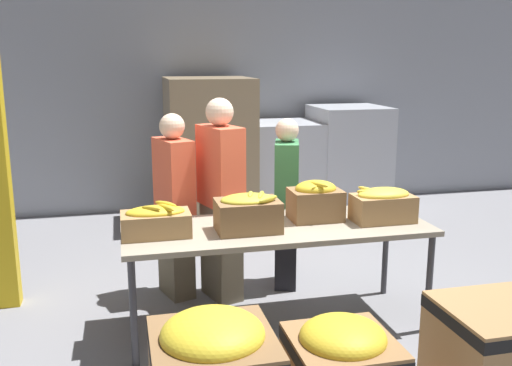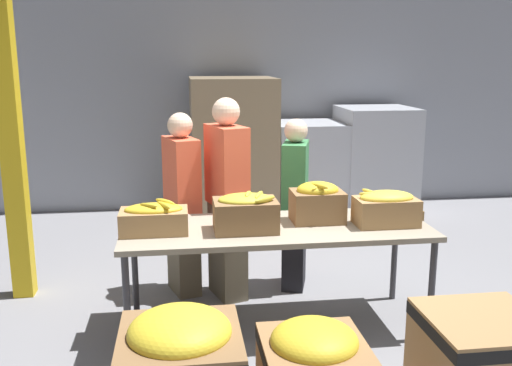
{
  "view_description": "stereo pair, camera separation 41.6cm",
  "coord_description": "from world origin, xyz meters",
  "px_view_note": "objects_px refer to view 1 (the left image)",
  "views": [
    {
      "loc": [
        -1.11,
        -3.96,
        2.05
      ],
      "look_at": [
        -0.14,
        0.08,
        1.13
      ],
      "focal_mm": 40.0,
      "sensor_mm": 36.0,
      "label": 1
    },
    {
      "loc": [
        -0.7,
        -4.04,
        2.05
      ],
      "look_at": [
        -0.14,
        0.08,
        1.13
      ],
      "focal_mm": 40.0,
      "sensor_mm": 36.0,
      "label": 2
    }
  ],
  "objects_px": {
    "banana_box_0": "(156,221)",
    "pallet_stack_2": "(285,169)",
    "banana_box_1": "(248,212)",
    "pallet_stack_0": "(348,160)",
    "banana_box_2": "(315,200)",
    "volunteer_1": "(221,201)",
    "volunteer_0": "(286,204)",
    "volunteer_2": "(175,207)",
    "pallet_stack_1": "(210,152)",
    "donation_bin_2": "(495,362)",
    "sorting_table": "(277,233)",
    "banana_box_3": "(383,204)"
  },
  "relations": [
    {
      "from": "pallet_stack_1",
      "to": "pallet_stack_0",
      "type": "bearing_deg",
      "value": 2.38
    },
    {
      "from": "volunteer_0",
      "to": "volunteer_1",
      "type": "height_order",
      "value": "volunteer_1"
    },
    {
      "from": "donation_bin_2",
      "to": "volunteer_1",
      "type": "bearing_deg",
      "value": 119.27
    },
    {
      "from": "sorting_table",
      "to": "banana_box_1",
      "type": "relative_size",
      "value": 5.01
    },
    {
      "from": "volunteer_0",
      "to": "pallet_stack_2",
      "type": "relative_size",
      "value": 1.25
    },
    {
      "from": "volunteer_0",
      "to": "volunteer_2",
      "type": "height_order",
      "value": "volunteer_2"
    },
    {
      "from": "donation_bin_2",
      "to": "pallet_stack_2",
      "type": "distance_m",
      "value": 4.55
    },
    {
      "from": "banana_box_1",
      "to": "banana_box_2",
      "type": "height_order",
      "value": "banana_box_2"
    },
    {
      "from": "banana_box_0",
      "to": "volunteer_2",
      "type": "distance_m",
      "value": 0.84
    },
    {
      "from": "pallet_stack_1",
      "to": "volunteer_2",
      "type": "bearing_deg",
      "value": -106.29
    },
    {
      "from": "volunteer_0",
      "to": "pallet_stack_2",
      "type": "height_order",
      "value": "volunteer_0"
    },
    {
      "from": "volunteer_1",
      "to": "pallet_stack_1",
      "type": "height_order",
      "value": "pallet_stack_1"
    },
    {
      "from": "pallet_stack_1",
      "to": "pallet_stack_2",
      "type": "xyz_separation_m",
      "value": [
        1.0,
        0.08,
        -0.29
      ]
    },
    {
      "from": "pallet_stack_2",
      "to": "donation_bin_2",
      "type": "bearing_deg",
      "value": -91.31
    },
    {
      "from": "banana_box_1",
      "to": "banana_box_2",
      "type": "bearing_deg",
      "value": 16.31
    },
    {
      "from": "volunteer_2",
      "to": "donation_bin_2",
      "type": "relative_size",
      "value": 2.23
    },
    {
      "from": "banana_box_0",
      "to": "pallet_stack_1",
      "type": "distance_m",
      "value": 3.16
    },
    {
      "from": "banana_box_1",
      "to": "pallet_stack_2",
      "type": "distance_m",
      "value": 3.4
    },
    {
      "from": "banana_box_0",
      "to": "donation_bin_2",
      "type": "bearing_deg",
      "value": -39.08
    },
    {
      "from": "sorting_table",
      "to": "volunteer_0",
      "type": "height_order",
      "value": "volunteer_0"
    },
    {
      "from": "banana_box_1",
      "to": "pallet_stack_0",
      "type": "xyz_separation_m",
      "value": [
        2.09,
        3.16,
        -0.26
      ]
    },
    {
      "from": "banana_box_1",
      "to": "pallet_stack_0",
      "type": "height_order",
      "value": "pallet_stack_0"
    },
    {
      "from": "banana_box_2",
      "to": "volunteer_2",
      "type": "relative_size",
      "value": 0.25
    },
    {
      "from": "banana_box_2",
      "to": "volunteer_0",
      "type": "bearing_deg",
      "value": 93.07
    },
    {
      "from": "volunteer_2",
      "to": "pallet_stack_2",
      "type": "distance_m",
      "value": 2.85
    },
    {
      "from": "volunteer_2",
      "to": "pallet_stack_0",
      "type": "xyz_separation_m",
      "value": [
        2.54,
        2.31,
        -0.1
      ]
    },
    {
      "from": "donation_bin_2",
      "to": "pallet_stack_0",
      "type": "xyz_separation_m",
      "value": [
        0.99,
        4.54,
        0.31
      ]
    },
    {
      "from": "pallet_stack_2",
      "to": "banana_box_3",
      "type": "bearing_deg",
      "value": -92.59
    },
    {
      "from": "pallet_stack_2",
      "to": "volunteer_0",
      "type": "bearing_deg",
      "value": -106.02
    },
    {
      "from": "banana_box_3",
      "to": "pallet_stack_2",
      "type": "relative_size",
      "value": 0.38
    },
    {
      "from": "pallet_stack_1",
      "to": "donation_bin_2",
      "type": "bearing_deg",
      "value": -78.59
    },
    {
      "from": "sorting_table",
      "to": "banana_box_3",
      "type": "height_order",
      "value": "banana_box_3"
    },
    {
      "from": "volunteer_0",
      "to": "pallet_stack_0",
      "type": "distance_m",
      "value": 2.79
    },
    {
      "from": "banana_box_2",
      "to": "banana_box_3",
      "type": "xyz_separation_m",
      "value": [
        0.49,
        -0.17,
        -0.02
      ]
    },
    {
      "from": "sorting_table",
      "to": "banana_box_2",
      "type": "bearing_deg",
      "value": 15.12
    },
    {
      "from": "banana_box_0",
      "to": "pallet_stack_0",
      "type": "xyz_separation_m",
      "value": [
        2.74,
        3.12,
        -0.22
      ]
    },
    {
      "from": "banana_box_2",
      "to": "banana_box_3",
      "type": "relative_size",
      "value": 0.85
    },
    {
      "from": "sorting_table",
      "to": "banana_box_3",
      "type": "bearing_deg",
      "value": -5.35
    },
    {
      "from": "banana_box_2",
      "to": "pallet_stack_0",
      "type": "bearing_deg",
      "value": 63.17
    },
    {
      "from": "volunteer_0",
      "to": "volunteer_2",
      "type": "relative_size",
      "value": 0.96
    },
    {
      "from": "volunteer_0",
      "to": "pallet_stack_2",
      "type": "bearing_deg",
      "value": -179.38
    },
    {
      "from": "banana_box_0",
      "to": "pallet_stack_2",
      "type": "relative_size",
      "value": 0.39
    },
    {
      "from": "banana_box_1",
      "to": "pallet_stack_1",
      "type": "relative_size",
      "value": 0.25
    },
    {
      "from": "banana_box_2",
      "to": "volunteer_1",
      "type": "height_order",
      "value": "volunteer_1"
    },
    {
      "from": "banana_box_0",
      "to": "pallet_stack_1",
      "type": "xyz_separation_m",
      "value": [
        0.86,
        3.04,
        -0.03
      ]
    },
    {
      "from": "banana_box_0",
      "to": "volunteer_2",
      "type": "xyz_separation_m",
      "value": [
        0.21,
        0.81,
        -0.13
      ]
    },
    {
      "from": "banana_box_2",
      "to": "banana_box_1",
      "type": "bearing_deg",
      "value": -163.69
    },
    {
      "from": "banana_box_3",
      "to": "donation_bin_2",
      "type": "relative_size",
      "value": 0.65
    },
    {
      "from": "donation_bin_2",
      "to": "pallet_stack_1",
      "type": "relative_size",
      "value": 0.4
    },
    {
      "from": "volunteer_1",
      "to": "pallet_stack_2",
      "type": "height_order",
      "value": "volunteer_1"
    }
  ]
}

